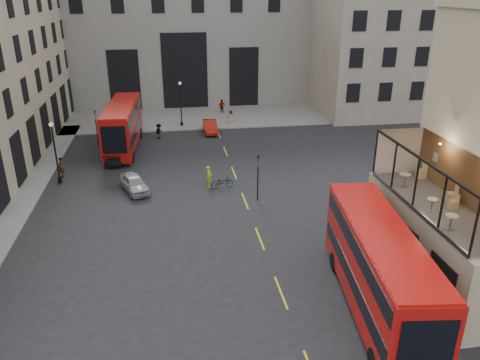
{
  "coord_description": "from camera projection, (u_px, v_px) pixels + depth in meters",
  "views": [
    {
      "loc": [
        -7.52,
        -20.7,
        15.52
      ],
      "look_at": [
        -2.84,
        9.13,
        3.0
      ],
      "focal_mm": 35.0,
      "sensor_mm": 36.0,
      "label": 1
    }
  ],
  "objects": [
    {
      "name": "car_a",
      "position": [
        134.0,
        183.0,
        38.07
      ],
      "size": [
        2.88,
        4.31,
        1.36
      ],
      "primitive_type": "imported",
      "rotation": [
        0.0,
        0.0,
        0.35
      ],
      "color": "#9A9DA2",
      "rests_on": "ground"
    },
    {
      "name": "car_c",
      "position": [
        118.0,
        155.0,
        44.6
      ],
      "size": [
        2.49,
        4.86,
        1.35
      ],
      "primitive_type": "imported",
      "rotation": [
        0.0,
        0.0,
        3.01
      ],
      "color": "black",
      "rests_on": "ground"
    },
    {
      "name": "pedestrian_a",
      "position": [
        116.0,
        144.0,
        47.28
      ],
      "size": [
        0.9,
        0.8,
        1.54
      ],
      "primitive_type": "imported",
      "rotation": [
        0.0,
        0.0,
        0.35
      ],
      "color": "gray",
      "rests_on": "ground"
    },
    {
      "name": "pedestrian_c",
      "position": [
        222.0,
        107.0,
        61.26
      ],
      "size": [
        1.22,
        0.84,
        1.92
      ],
      "primitive_type": "imported",
      "rotation": [
        0.0,
        0.0,
        3.5
      ],
      "color": "gray",
      "rests_on": "ground"
    },
    {
      "name": "pedestrian_e",
      "position": [
        61.0,
        168.0,
        40.74
      ],
      "size": [
        0.65,
        0.78,
        1.84
      ],
      "primitive_type": "imported",
      "rotation": [
        0.0,
        0.0,
        5.07
      ],
      "color": "gray",
      "rests_on": "ground"
    },
    {
      "name": "traffic_light_near",
      "position": [
        258.0,
        171.0,
        35.79
      ],
      "size": [
        0.16,
        0.2,
        3.8
      ],
      "color": "black",
      "rests_on": "ground"
    },
    {
      "name": "cyclist",
      "position": [
        209.0,
        177.0,
        38.83
      ],
      "size": [
        0.58,
        0.75,
        1.84
      ],
      "primitive_type": "imported",
      "rotation": [
        0.0,
        0.0,
        1.33
      ],
      "color": "#C0E017",
      "rests_on": "ground"
    },
    {
      "name": "cafe_floor",
      "position": [
        438.0,
        207.0,
        25.1
      ],
      "size": [
        3.0,
        10.0,
        0.1
      ],
      "primitive_type": "cube",
      "color": "slate",
      "rests_on": "host_frontage"
    },
    {
      "name": "gateway",
      "position": [
        182.0,
        34.0,
        65.39
      ],
      "size": [
        35.0,
        10.6,
        18.0
      ],
      "color": "gray",
      "rests_on": "ground"
    },
    {
      "name": "cafe_chair_c",
      "position": [
        452.0,
        197.0,
        25.55
      ],
      "size": [
        0.58,
        0.58,
        0.97
      ],
      "color": "tan",
      "rests_on": "cafe_floor"
    },
    {
      "name": "ground",
      "position": [
        316.0,
        289.0,
        25.91
      ],
      "size": [
        140.0,
        140.0,
        0.0
      ],
      "primitive_type": "plane",
      "color": "black",
      "rests_on": "ground"
    },
    {
      "name": "cafe_table_far",
      "position": [
        405.0,
        178.0,
        27.39
      ],
      "size": [
        0.63,
        0.63,
        0.79
      ],
      "color": "beige",
      "rests_on": "cafe_floor"
    },
    {
      "name": "cafe_table_near",
      "position": [
        451.0,
        220.0,
        22.55
      ],
      "size": [
        0.61,
        0.61,
        0.76
      ],
      "color": "silver",
      "rests_on": "cafe_floor"
    },
    {
      "name": "pavement_far",
      "position": [
        181.0,
        117.0,
        59.71
      ],
      "size": [
        40.0,
        12.0,
        0.12
      ],
      "primitive_type": "cube",
      "color": "slate",
      "rests_on": "ground"
    },
    {
      "name": "cafe_table_mid",
      "position": [
        432.0,
        203.0,
        24.45
      ],
      "size": [
        0.55,
        0.55,
        0.69
      ],
      "color": "silver",
      "rests_on": "cafe_floor"
    },
    {
      "name": "cafe_chair_d",
      "position": [
        421.0,
        173.0,
        28.76
      ],
      "size": [
        0.56,
        0.56,
        0.97
      ],
      "color": "#D1B978",
      "rests_on": "cafe_floor"
    },
    {
      "name": "street_lamp_a",
      "position": [
        56.0,
        157.0,
        38.99
      ],
      "size": [
        0.36,
        0.36,
        5.33
      ],
      "color": "black",
      "rests_on": "ground"
    },
    {
      "name": "building_right",
      "position": [
        375.0,
        29.0,
        61.27
      ],
      "size": [
        16.6,
        18.6,
        20.0
      ],
      "color": "#A79A87",
      "rests_on": "ground"
    },
    {
      "name": "cafe_chair_b",
      "position": [
        453.0,
        204.0,
        24.77
      ],
      "size": [
        0.46,
        0.46,
        0.84
      ],
      "color": "#DAA67E",
      "rests_on": "cafe_floor"
    },
    {
      "name": "street_lamp_b",
      "position": [
        181.0,
        107.0,
        55.16
      ],
      "size": [
        0.36,
        0.36,
        5.33
      ],
      "color": "black",
      "rests_on": "ground"
    },
    {
      "name": "pedestrian_d",
      "position": [
        231.0,
        117.0,
        57.12
      ],
      "size": [
        0.93,
        0.86,
        1.59
      ],
      "primitive_type": "imported",
      "rotation": [
        0.0,
        0.0,
        2.53
      ],
      "color": "gray",
      "rests_on": "ground"
    },
    {
      "name": "pedestrian_b",
      "position": [
        159.0,
        131.0,
        51.27
      ],
      "size": [
        1.11,
        1.23,
        1.66
      ],
      "primitive_type": "imported",
      "rotation": [
        0.0,
        0.0,
        0.98
      ],
      "color": "gray",
      "rests_on": "ground"
    },
    {
      "name": "traffic_light_far",
      "position": [
        96.0,
        123.0,
        48.39
      ],
      "size": [
        0.16,
        0.2,
        3.8
      ],
      "color": "black",
      "rests_on": "ground"
    },
    {
      "name": "bicycle",
      "position": [
        222.0,
        182.0,
        38.8
      ],
      "size": [
        1.94,
        0.97,
        0.98
      ],
      "primitive_type": "imported",
      "rotation": [
        0.0,
        0.0,
        1.75
      ],
      "color": "gray",
      "rests_on": "ground"
    },
    {
      "name": "bus_far",
      "position": [
        123.0,
        124.0,
        47.39
      ],
      "size": [
        3.3,
        11.79,
        4.65
      ],
      "color": "#AD110C",
      "rests_on": "ground"
    },
    {
      "name": "bus_near",
      "position": [
        378.0,
        266.0,
        23.3
      ],
      "size": [
        4.09,
        12.0,
        4.69
      ],
      "color": "#B4100C",
      "rests_on": "ground"
    },
    {
      "name": "host_frontage",
      "position": [
        431.0,
        245.0,
        25.98
      ],
      "size": [
        3.0,
        11.0,
        4.5
      ],
      "primitive_type": "cube",
      "color": "#C5BA93",
      "rests_on": "ground"
    },
    {
      "name": "car_b",
      "position": [
        210.0,
        127.0,
        53.43
      ],
      "size": [
        1.49,
        4.25,
        1.4
      ],
      "primitive_type": "imported",
      "rotation": [
        0.0,
        0.0,
        0.0
      ],
      "color": "#A21409",
      "rests_on": "ground"
    }
  ]
}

